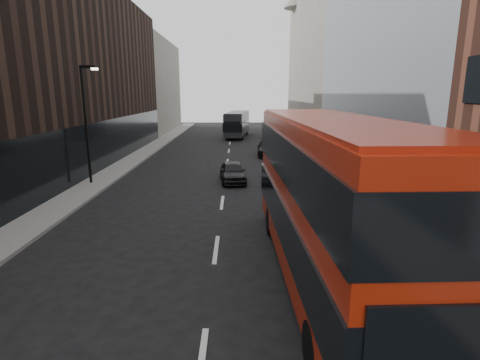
{
  "coord_description": "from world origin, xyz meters",
  "views": [
    {
      "loc": [
        0.75,
        -4.71,
        5.52
      ],
      "look_at": [
        0.87,
        8.38,
        2.5
      ],
      "focal_mm": 28.0,
      "sensor_mm": 36.0,
      "label": 1
    }
  ],
  "objects_px": {
    "car_a": "(233,172)",
    "car_b": "(285,172)",
    "grey_bus": "(237,124)",
    "red_bus": "(330,194)",
    "street_lamp": "(86,117)",
    "car_c": "(268,148)"
  },
  "relations": [
    {
      "from": "grey_bus",
      "to": "car_c",
      "type": "distance_m",
      "value": 15.59
    },
    {
      "from": "red_bus",
      "to": "car_c",
      "type": "bearing_deg",
      "value": 88.03
    },
    {
      "from": "red_bus",
      "to": "grey_bus",
      "type": "xyz_separation_m",
      "value": [
        -2.57,
        38.9,
        -0.99
      ]
    },
    {
      "from": "street_lamp",
      "to": "red_bus",
      "type": "distance_m",
      "value": 17.03
    },
    {
      "from": "car_c",
      "to": "car_a",
      "type": "bearing_deg",
      "value": -103.98
    },
    {
      "from": "car_a",
      "to": "car_b",
      "type": "relative_size",
      "value": 0.8
    },
    {
      "from": "street_lamp",
      "to": "car_a",
      "type": "distance_m",
      "value": 9.44
    },
    {
      "from": "grey_bus",
      "to": "car_b",
      "type": "relative_size",
      "value": 2.11
    },
    {
      "from": "red_bus",
      "to": "car_b",
      "type": "xyz_separation_m",
      "value": [
        0.35,
        12.32,
        -1.92
      ]
    },
    {
      "from": "grey_bus",
      "to": "car_c",
      "type": "bearing_deg",
      "value": -72.73
    },
    {
      "from": "car_a",
      "to": "car_b",
      "type": "distance_m",
      "value": 3.38
    },
    {
      "from": "red_bus",
      "to": "car_b",
      "type": "bearing_deg",
      "value": 86.96
    },
    {
      "from": "car_a",
      "to": "street_lamp",
      "type": "bearing_deg",
      "value": 179.68
    },
    {
      "from": "grey_bus",
      "to": "car_b",
      "type": "distance_m",
      "value": 26.75
    },
    {
      "from": "red_bus",
      "to": "street_lamp",
      "type": "bearing_deg",
      "value": 132.01
    },
    {
      "from": "car_b",
      "to": "red_bus",
      "type": "bearing_deg",
      "value": -93.3
    },
    {
      "from": "grey_bus",
      "to": "car_a",
      "type": "bearing_deg",
      "value": -83.94
    },
    {
      "from": "car_b",
      "to": "car_c",
      "type": "xyz_separation_m",
      "value": [
        -0.12,
        11.28,
        -0.1
      ]
    },
    {
      "from": "grey_bus",
      "to": "car_c",
      "type": "height_order",
      "value": "grey_bus"
    },
    {
      "from": "street_lamp",
      "to": "red_bus",
      "type": "bearing_deg",
      "value": -46.59
    },
    {
      "from": "red_bus",
      "to": "car_a",
      "type": "distance_m",
      "value": 13.58
    },
    {
      "from": "street_lamp",
      "to": "car_b",
      "type": "relative_size",
      "value": 1.46
    }
  ]
}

